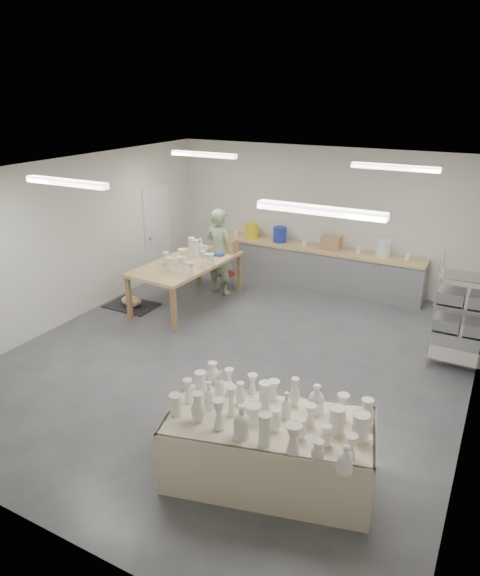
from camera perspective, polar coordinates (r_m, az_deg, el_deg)
The scene contains 9 objects.
room at distance 7.83m, azimuth -0.76°, elevation 6.02°, with size 8.00×8.02×3.00m.
back_counter at distance 11.40m, azimuth 8.46°, elevation 2.50°, with size 4.60×0.60×1.24m.
wire_shelf at distance 8.56m, azimuth 23.67°, elevation -2.57°, with size 0.88×0.48×1.80m.
drying_table at distance 5.92m, azimuth 3.23°, elevation -17.19°, with size 2.44×1.61×1.16m.
work_table at distance 10.27m, azimuth -5.42°, elevation 2.92°, with size 1.32×2.47×1.27m.
rug at distance 10.63m, azimuth -11.94°, elevation -1.91°, with size 1.00×0.70×0.02m, color black.
cat at distance 10.57m, azimuth -11.95°, elevation -1.42°, with size 0.54×0.45×0.19m.
potter at distance 10.80m, azimuth -2.28°, elevation 4.07°, with size 0.67×0.44×1.84m, color gray.
red_stool at distance 11.21m, azimuth -1.54°, elevation 1.50°, with size 0.39×0.39×0.35m.
Camera 1 is at (3.54, -6.53, 4.13)m, focal length 32.00 mm.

